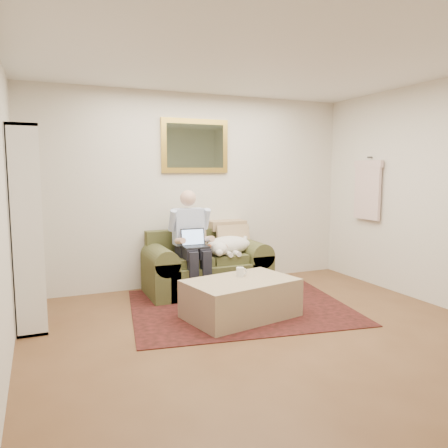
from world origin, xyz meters
TOP-DOWN VIEW (x-y plane):
  - room_shell at (0.00, 0.35)m, footprint 4.51×5.00m
  - rug at (0.10, 1.27)m, footprint 2.71×2.30m
  - sofa at (-0.01, 2.07)m, footprint 1.58×0.80m
  - seated_man at (-0.25, 1.92)m, footprint 0.52×0.74m
  - laptop at (-0.25, 1.86)m, footprint 0.31×0.24m
  - sleeping_dog at (0.27, 1.99)m, footprint 0.65×0.41m
  - ottoman at (-0.04, 0.94)m, footprint 1.26×0.94m
  - coffee_mug at (0.01, 1.08)m, footprint 0.08×0.08m
  - tv_remote at (0.06, 1.14)m, footprint 0.10×0.16m
  - bookshelf at (-2.10, 1.60)m, footprint 0.28×0.80m
  - wall_mirror at (-0.01, 2.47)m, footprint 0.94×0.04m
  - hanging_shirt at (2.19, 1.60)m, footprint 0.06×0.52m

SIDE VIEW (x-z plane):
  - rug at x=0.10m, z-range 0.00..0.01m
  - ottoman at x=-0.04m, z-range 0.00..0.41m
  - sofa at x=-0.01m, z-range -0.20..0.74m
  - tv_remote at x=0.06m, z-range 0.41..0.43m
  - coffee_mug at x=0.01m, z-range 0.41..0.51m
  - sleeping_dog at x=0.27m, z-range 0.48..0.72m
  - seated_man at x=-0.25m, z-range 0.00..1.33m
  - laptop at x=-0.25m, z-range 0.58..0.81m
  - bookshelf at x=-2.10m, z-range 0.00..2.00m
  - room_shell at x=0.00m, z-range 0.00..2.61m
  - hanging_shirt at x=2.19m, z-range 0.90..1.80m
  - wall_mirror at x=-0.01m, z-range 1.54..2.26m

